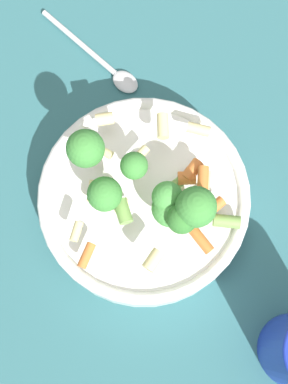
# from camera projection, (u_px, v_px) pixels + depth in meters

# --- Properties ---
(ground_plane) EXTENTS (3.00, 3.00, 0.00)m
(ground_plane) POSITION_uv_depth(u_px,v_px,m) (144.00, 206.00, 0.64)
(ground_plane) COLOR #2D6066
(bowl) EXTENTS (0.24, 0.24, 0.05)m
(bowl) POSITION_uv_depth(u_px,v_px,m) (144.00, 200.00, 0.61)
(bowl) COLOR white
(bowl) RESTS_ON ground_plane
(pasta_salad) EXTENTS (0.20, 0.20, 0.08)m
(pasta_salad) POSITION_uv_depth(u_px,v_px,m) (152.00, 192.00, 0.54)
(pasta_salad) COLOR #8CB766
(pasta_salad) RESTS_ON bowl
(spoon) EXTENTS (0.06, 0.16, 0.01)m
(spoon) POSITION_uv_depth(u_px,v_px,m) (106.00, 66.00, 0.68)
(spoon) COLOR silver
(spoon) RESTS_ON ground_plane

